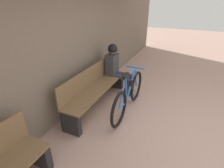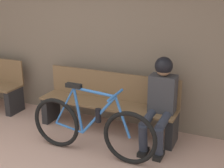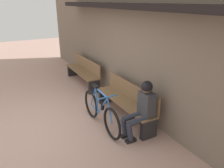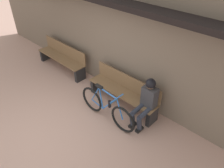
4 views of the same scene
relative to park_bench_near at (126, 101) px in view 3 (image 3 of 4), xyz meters
name	(u,v)px [view 3 (image 3 of 4)]	position (x,y,z in m)	size (l,w,h in m)	color
ground_plane	(41,128)	(-0.46, -1.88, -0.41)	(24.00, 24.00, 0.00)	tan
storefront_wall	(131,43)	(-0.46, 0.39, 1.26)	(12.00, 0.56, 3.20)	#756656
park_bench_near	(126,101)	(0.00, 0.00, 0.00)	(2.00, 0.42, 0.84)	brown
bicycle	(101,112)	(0.10, -0.71, -0.04)	(1.68, 0.40, 0.90)	black
person_seated	(142,106)	(0.79, -0.12, 0.26)	(0.34, 0.65, 1.17)	#2D3342
park_bench_far	(83,72)	(-2.60, 0.00, 0.00)	(1.99, 0.42, 0.84)	brown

